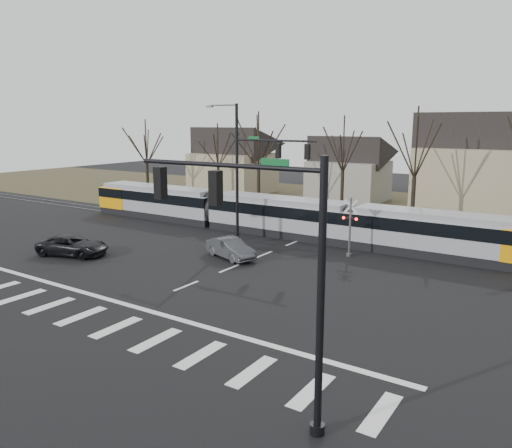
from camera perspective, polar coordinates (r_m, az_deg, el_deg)
The scene contains 16 objects.
ground at distance 26.56m, azimuth -10.85°, elevation -8.13°, with size 140.00×140.00×0.00m, color black.
grass_verge at distance 53.54m, azimuth 13.67°, elevation 1.69°, with size 140.00×28.00×0.01m, color #38331E.
crosswalk at distance 24.06m, azimuth -17.60°, elevation -10.57°, with size 27.00×2.60×0.01m.
stop_line at distance 25.38m, azimuth -13.71°, elevation -9.17°, with size 28.00×0.35×0.01m, color silver.
lane_dashes at distance 39.12m, azimuth 5.65°, elevation -1.58°, with size 0.18×30.00×0.01m.
rail_pair at distance 38.94m, azimuth 5.51°, elevation -1.61°, with size 90.00×1.52×0.06m.
tram at distance 39.96m, azimuth 2.57°, elevation 1.12°, with size 39.52×2.93×3.00m.
sedan at distance 33.09m, azimuth -2.93°, elevation -2.79°, with size 4.28×2.67×1.33m, color #3E4044.
suv at distance 35.99m, azimuth -20.20°, elevation -2.32°, with size 5.25×3.56×1.33m, color black.
signal_pole_near_right at distance 14.45m, azimuth 0.78°, elevation -3.18°, with size 6.72×0.44×8.00m.
signal_pole_far at distance 36.45m, azimuth -0.14°, elevation 6.58°, with size 9.28×0.44×10.20m.
rail_crossing_signal at distance 33.80m, azimuth 10.68°, elevation -0.55°, with size 1.08×0.36×4.00m.
tree_row at distance 46.65m, azimuth 13.76°, elevation 6.47°, with size 59.20×7.20×10.00m.
house_a at distance 64.16m, azimuth -2.66°, elevation 7.59°, with size 9.72×8.64×8.60m.
house_b at distance 58.55m, azimuth 10.57°, elevation 6.55°, with size 8.64×7.56×7.65m.
house_c at distance 51.64m, azimuth 23.82°, elevation 6.54°, with size 10.80×8.64×10.10m.
Camera 1 is at (17.64, -17.78, 8.83)m, focal length 35.00 mm.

